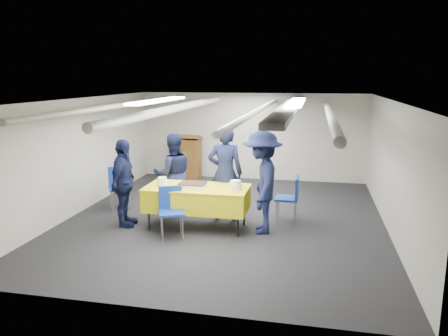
{
  "coord_description": "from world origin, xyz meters",
  "views": [
    {
      "loc": [
        1.64,
        -7.98,
        2.71
      ],
      "look_at": [
        0.02,
        -0.2,
        1.05
      ],
      "focal_mm": 35.0,
      "sensor_mm": 36.0,
      "label": 1
    }
  ],
  "objects_px": {
    "sailor_c": "(124,183)",
    "chair_right": "(291,194)",
    "podium": "(190,157)",
    "sailor_b": "(173,174)",
    "serving_table": "(197,198)",
    "chair_near": "(171,207)",
    "chair_left": "(119,183)",
    "sailor_a": "(225,173)",
    "sailor_d": "(262,182)",
    "sheet_cake": "(192,185)"
  },
  "relations": [
    {
      "from": "sailor_a",
      "to": "sailor_c",
      "type": "xyz_separation_m",
      "value": [
        -1.74,
        -0.75,
        -0.11
      ]
    },
    {
      "from": "chair_near",
      "to": "chair_left",
      "type": "height_order",
      "value": "same"
    },
    {
      "from": "podium",
      "to": "sailor_b",
      "type": "relative_size",
      "value": 0.77
    },
    {
      "from": "chair_near",
      "to": "sailor_d",
      "type": "relative_size",
      "value": 0.48
    },
    {
      "from": "chair_near",
      "to": "chair_left",
      "type": "xyz_separation_m",
      "value": [
        -1.61,
        1.38,
        0.0
      ]
    },
    {
      "from": "podium",
      "to": "chair_right",
      "type": "bearing_deg",
      "value": -46.0
    },
    {
      "from": "sailor_c",
      "to": "sailor_d",
      "type": "bearing_deg",
      "value": -89.36
    },
    {
      "from": "chair_left",
      "to": "sailor_a",
      "type": "relative_size",
      "value": 0.47
    },
    {
      "from": "chair_left",
      "to": "sailor_c",
      "type": "bearing_deg",
      "value": -60.15
    },
    {
      "from": "sheet_cake",
      "to": "chair_near",
      "type": "relative_size",
      "value": 0.56
    },
    {
      "from": "sheet_cake",
      "to": "sailor_d",
      "type": "distance_m",
      "value": 1.25
    },
    {
      "from": "podium",
      "to": "chair_right",
      "type": "relative_size",
      "value": 1.44
    },
    {
      "from": "sailor_b",
      "to": "serving_table",
      "type": "bearing_deg",
      "value": 106.11
    },
    {
      "from": "chair_near",
      "to": "podium",
      "type": "bearing_deg",
      "value": 101.88
    },
    {
      "from": "sailor_b",
      "to": "sailor_c",
      "type": "bearing_deg",
      "value": 29.24
    },
    {
      "from": "sheet_cake",
      "to": "sailor_c",
      "type": "height_order",
      "value": "sailor_c"
    },
    {
      "from": "sheet_cake",
      "to": "sailor_d",
      "type": "xyz_separation_m",
      "value": [
        1.25,
        0.05,
        0.1
      ]
    },
    {
      "from": "podium",
      "to": "chair_near",
      "type": "relative_size",
      "value": 1.44
    },
    {
      "from": "sailor_c",
      "to": "serving_table",
      "type": "bearing_deg",
      "value": -86.21
    },
    {
      "from": "sailor_b",
      "to": "sailor_d",
      "type": "distance_m",
      "value": 2.02
    },
    {
      "from": "chair_right",
      "to": "sailor_d",
      "type": "bearing_deg",
      "value": -125.33
    },
    {
      "from": "podium",
      "to": "chair_left",
      "type": "bearing_deg",
      "value": -104.64
    },
    {
      "from": "sailor_b",
      "to": "sailor_d",
      "type": "bearing_deg",
      "value": 131.71
    },
    {
      "from": "sheet_cake",
      "to": "podium",
      "type": "xyz_separation_m",
      "value": [
        -1.13,
        3.69,
        -0.2
      ]
    },
    {
      "from": "sailor_c",
      "to": "sailor_d",
      "type": "xyz_separation_m",
      "value": [
        2.51,
        0.19,
        0.1
      ]
    },
    {
      "from": "sheet_cake",
      "to": "sailor_c",
      "type": "bearing_deg",
      "value": -173.64
    },
    {
      "from": "chair_near",
      "to": "chair_right",
      "type": "bearing_deg",
      "value": 31.58
    },
    {
      "from": "sheet_cake",
      "to": "sailor_d",
      "type": "relative_size",
      "value": 0.27
    },
    {
      "from": "podium",
      "to": "sailor_b",
      "type": "distance_m",
      "value": 2.94
    },
    {
      "from": "chair_right",
      "to": "sailor_b",
      "type": "bearing_deg",
      "value": 178.43
    },
    {
      "from": "sailor_d",
      "to": "serving_table",
      "type": "bearing_deg",
      "value": -96.21
    },
    {
      "from": "serving_table",
      "to": "sailor_b",
      "type": "height_order",
      "value": "sailor_b"
    },
    {
      "from": "sailor_b",
      "to": "sailor_d",
      "type": "xyz_separation_m",
      "value": [
        1.87,
        -0.74,
        0.1
      ]
    },
    {
      "from": "serving_table",
      "to": "sailor_c",
      "type": "xyz_separation_m",
      "value": [
        -1.34,
        -0.18,
        0.25
      ]
    },
    {
      "from": "chair_left",
      "to": "sailor_a",
      "type": "distance_m",
      "value": 2.38
    },
    {
      "from": "podium",
      "to": "sailor_d",
      "type": "height_order",
      "value": "sailor_d"
    },
    {
      "from": "chair_left",
      "to": "sailor_b",
      "type": "xyz_separation_m",
      "value": [
        1.23,
        -0.1,
        0.28
      ]
    },
    {
      "from": "sailor_b",
      "to": "sailor_d",
      "type": "height_order",
      "value": "sailor_d"
    },
    {
      "from": "sailor_c",
      "to": "chair_right",
      "type": "bearing_deg",
      "value": -77.5
    },
    {
      "from": "sheet_cake",
      "to": "sailor_c",
      "type": "xyz_separation_m",
      "value": [
        -1.26,
        -0.14,
        -0.0
      ]
    },
    {
      "from": "sailor_a",
      "to": "sailor_b",
      "type": "xyz_separation_m",
      "value": [
        -1.1,
        0.18,
        -0.11
      ]
    },
    {
      "from": "chair_left",
      "to": "sailor_c",
      "type": "distance_m",
      "value": 1.23
    },
    {
      "from": "chair_near",
      "to": "chair_right",
      "type": "height_order",
      "value": "same"
    },
    {
      "from": "serving_table",
      "to": "podium",
      "type": "bearing_deg",
      "value": 108.23
    },
    {
      "from": "chair_near",
      "to": "chair_left",
      "type": "distance_m",
      "value": 2.12
    },
    {
      "from": "sailor_b",
      "to": "chair_right",
      "type": "bearing_deg",
      "value": 151.79
    },
    {
      "from": "chair_left",
      "to": "sailor_d",
      "type": "xyz_separation_m",
      "value": [
        3.1,
        -0.84,
        0.38
      ]
    },
    {
      "from": "sheet_cake",
      "to": "chair_near",
      "type": "bearing_deg",
      "value": -117.51
    },
    {
      "from": "chair_right",
      "to": "sailor_a",
      "type": "xyz_separation_m",
      "value": [
        -1.25,
        -0.12,
        0.39
      ]
    },
    {
      "from": "podium",
      "to": "sailor_b",
      "type": "bearing_deg",
      "value": -80.19
    }
  ]
}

